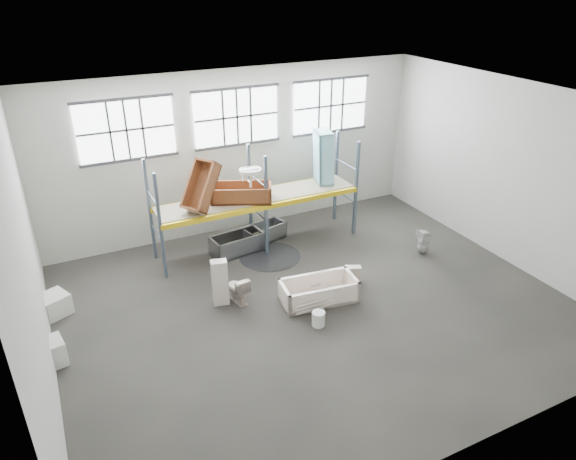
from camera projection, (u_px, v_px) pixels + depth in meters
floor at (314, 306)px, 13.00m from camera, size 12.00×10.00×0.10m
ceiling at (320, 101)px, 10.71m from camera, size 12.00×10.00×0.10m
wall_back at (237, 151)px, 15.91m from camera, size 12.00×0.10×5.00m
wall_front at (480, 340)px, 7.80m from camera, size 12.00×0.10×5.00m
wall_left at (27, 275)px, 9.47m from camera, size 0.10×10.00×5.00m
wall_right at (510, 173)px, 14.24m from camera, size 0.10×10.00×5.00m
window_left at (126, 130)px, 14.07m from camera, size 2.60×0.04×1.60m
window_mid at (237, 117)px, 15.33m from camera, size 2.60×0.04×1.60m
window_right at (330, 106)px, 16.59m from camera, size 2.60×0.04×1.60m
rack_upright_la at (160, 228)px, 13.45m from camera, size 0.08×0.08×3.00m
rack_upright_lb at (150, 210)px, 14.41m from camera, size 0.08×0.08×3.00m
rack_upright_ma at (266, 207)px, 14.63m from camera, size 0.08×0.08×3.00m
rack_upright_mb at (250, 192)px, 15.60m from camera, size 0.08×0.08×3.00m
rack_upright_ra at (356, 189)px, 15.81m from camera, size 0.08×0.08×3.00m
rack_upright_rb at (336, 177)px, 16.78m from camera, size 0.08×0.08×3.00m
rack_beam_front at (266, 207)px, 14.63m from camera, size 6.00×0.10×0.14m
rack_beam_back at (250, 192)px, 15.60m from camera, size 6.00×0.10×0.14m
shelf_deck at (258, 197)px, 15.08m from camera, size 5.90×1.10×0.03m
wet_patch at (270, 256)px, 15.14m from camera, size 1.80×1.80×0.00m
bathtub_beige at (319, 291)px, 13.02m from camera, size 2.00×1.12×0.56m
cistern_spare at (353, 273)px, 13.76m from camera, size 0.47×0.35×0.40m
sink_in_tub at (313, 284)px, 13.51m from camera, size 0.53×0.53×0.14m
toilet_beige at (238, 289)px, 12.94m from camera, size 0.50×0.76×0.72m
cistern_tall at (220, 283)px, 12.75m from camera, size 0.44×0.33×1.21m
toilet_white at (423, 242)px, 15.15m from camera, size 0.35×0.35×0.75m
steel_tub_left at (237, 243)px, 15.27m from camera, size 1.60×0.89×0.56m
steel_tub_right at (263, 232)px, 16.00m from camera, size 1.46×0.93×0.49m
rust_tub_flat at (241, 193)px, 14.73m from camera, size 1.88×1.41×0.48m
rust_tub_tilted at (201, 186)px, 13.92m from camera, size 1.31×1.18×1.38m
sink_on_shelf at (251, 186)px, 14.44m from camera, size 0.67×0.55×0.55m
blue_tub_upright at (323, 157)px, 15.72m from camera, size 0.68×0.86×1.64m
bucket at (318, 319)px, 12.13m from camera, size 0.34×0.34×0.36m
carton_near at (48, 354)px, 10.88m from camera, size 0.74×0.66×0.56m
carton_far at (54, 304)px, 12.51m from camera, size 0.83×0.83×0.53m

